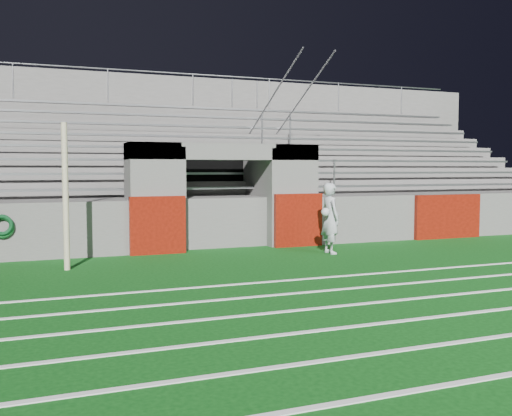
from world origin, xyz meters
name	(u,v)px	position (x,y,z in m)	size (l,w,h in m)	color
ground	(280,270)	(0.00, 0.00, 0.00)	(90.00, 90.00, 0.00)	#0B4410
field_post	(66,197)	(-3.88, 1.56, 1.44)	(0.12, 0.12, 2.88)	beige
field_markings	(456,342)	(0.00, -5.00, 0.01)	(28.00, 8.09, 0.01)	white
stadium_structure	(181,184)	(0.00, 7.97, 1.49)	(26.00, 8.48, 5.42)	#585653
goalkeeper_with_ball	(330,218)	(1.98, 1.59, 0.83)	(0.55, 0.63, 1.66)	#ADB1B7
hose_coil	(2,226)	(-5.10, 2.93, 0.78)	(0.49, 0.14, 0.52)	#0D431A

